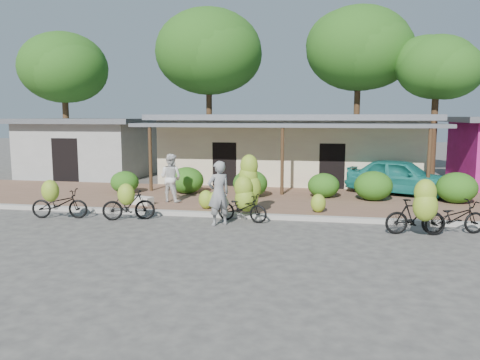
{
  "coord_description": "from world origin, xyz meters",
  "views": [
    {
      "loc": [
        1.7,
        -12.65,
        3.28
      ],
      "look_at": [
        -1.04,
        2.3,
        1.2
      ],
      "focal_mm": 35.0,
      "sensor_mm": 36.0,
      "label": 1
    }
  ],
  "objects_px": {
    "sack_far": "(143,201)",
    "tree_near_right": "(433,66)",
    "tree_back_left": "(61,66)",
    "vendor": "(219,193)",
    "bike_right": "(419,211)",
    "bike_far_right": "(455,218)",
    "sack_near": "(214,201)",
    "tree_center_right": "(355,47)",
    "bike_far_left": "(58,202)",
    "bike_center": "(246,194)",
    "bystander": "(171,178)",
    "tree_far_center": "(206,50)",
    "bike_left": "(128,203)",
    "teal_van": "(400,177)"
  },
  "relations": [
    {
      "from": "tree_far_center",
      "to": "bike_center",
      "type": "xyz_separation_m",
      "value": [
        4.93,
        -14.34,
        -6.48
      ]
    },
    {
      "from": "sack_far",
      "to": "bike_center",
      "type": "bearing_deg",
      "value": -17.28
    },
    {
      "from": "tree_far_center",
      "to": "tree_center_right",
      "type": "height_order",
      "value": "tree_far_center"
    },
    {
      "from": "sack_far",
      "to": "tree_near_right",
      "type": "bearing_deg",
      "value": 43.91
    },
    {
      "from": "bike_center",
      "to": "bike_far_right",
      "type": "relative_size",
      "value": 1.07
    },
    {
      "from": "bike_far_right",
      "to": "tree_back_left",
      "type": "bearing_deg",
      "value": 37.37
    },
    {
      "from": "bike_center",
      "to": "tree_center_right",
      "type": "bearing_deg",
      "value": -1.25
    },
    {
      "from": "bike_left",
      "to": "vendor",
      "type": "height_order",
      "value": "vendor"
    },
    {
      "from": "tree_near_right",
      "to": "bike_right",
      "type": "bearing_deg",
      "value": -102.28
    },
    {
      "from": "tree_back_left",
      "to": "bike_left",
      "type": "xyz_separation_m",
      "value": [
        9.33,
        -12.18,
        -5.62
      ]
    },
    {
      "from": "bike_left",
      "to": "teal_van",
      "type": "distance_m",
      "value": 10.93
    },
    {
      "from": "tree_back_left",
      "to": "bike_far_left",
      "type": "relative_size",
      "value": 4.31
    },
    {
      "from": "sack_far",
      "to": "bike_far_left",
      "type": "bearing_deg",
      "value": -131.22
    },
    {
      "from": "tree_far_center",
      "to": "bike_right",
      "type": "height_order",
      "value": "tree_far_center"
    },
    {
      "from": "tree_back_left",
      "to": "tree_far_center",
      "type": "distance_m",
      "value": 8.62
    },
    {
      "from": "vendor",
      "to": "tree_near_right",
      "type": "bearing_deg",
      "value": -159.29
    },
    {
      "from": "tree_center_right",
      "to": "bike_far_left",
      "type": "relative_size",
      "value": 5.13
    },
    {
      "from": "tree_center_right",
      "to": "tree_near_right",
      "type": "height_order",
      "value": "tree_center_right"
    },
    {
      "from": "vendor",
      "to": "bike_far_left",
      "type": "bearing_deg",
      "value": -36.09
    },
    {
      "from": "bike_left",
      "to": "bike_far_right",
      "type": "bearing_deg",
      "value": -108.5
    },
    {
      "from": "bike_right",
      "to": "teal_van",
      "type": "height_order",
      "value": "bike_right"
    },
    {
      "from": "tree_back_left",
      "to": "tree_near_right",
      "type": "height_order",
      "value": "tree_back_left"
    },
    {
      "from": "tree_back_left",
      "to": "vendor",
      "type": "distance_m",
      "value": 18.1
    },
    {
      "from": "tree_far_center",
      "to": "tree_center_right",
      "type": "bearing_deg",
      "value": 3.18
    },
    {
      "from": "bystander",
      "to": "bike_center",
      "type": "bearing_deg",
      "value": 162.11
    },
    {
      "from": "bike_left",
      "to": "vendor",
      "type": "distance_m",
      "value": 2.96
    },
    {
      "from": "tree_back_left",
      "to": "teal_van",
      "type": "relative_size",
      "value": 1.91
    },
    {
      "from": "bike_left",
      "to": "bike_center",
      "type": "height_order",
      "value": "bike_center"
    },
    {
      "from": "tree_center_right",
      "to": "bike_far_left",
      "type": "height_order",
      "value": "tree_center_right"
    },
    {
      "from": "tree_back_left",
      "to": "bystander",
      "type": "xyz_separation_m",
      "value": [
        9.78,
        -9.37,
        -5.18
      ]
    },
    {
      "from": "tree_center_right",
      "to": "sack_far",
      "type": "bearing_deg",
      "value": -120.62
    },
    {
      "from": "bike_far_left",
      "to": "vendor",
      "type": "relative_size",
      "value": 0.96
    },
    {
      "from": "bike_center",
      "to": "bike_far_right",
      "type": "distance_m",
      "value": 6.12
    },
    {
      "from": "tree_back_left",
      "to": "bike_far_right",
      "type": "distance_m",
      "value": 23.25
    },
    {
      "from": "tree_center_right",
      "to": "vendor",
      "type": "distance_m",
      "value": 17.63
    },
    {
      "from": "tree_far_center",
      "to": "vendor",
      "type": "xyz_separation_m",
      "value": [
        4.26,
        -15.25,
        -6.32
      ]
    },
    {
      "from": "vendor",
      "to": "tree_far_center",
      "type": "bearing_deg",
      "value": -111.23
    },
    {
      "from": "sack_near",
      "to": "vendor",
      "type": "bearing_deg",
      "value": -73.03
    },
    {
      "from": "tree_center_right",
      "to": "vendor",
      "type": "xyz_separation_m",
      "value": [
        -4.74,
        -15.75,
        -6.35
      ]
    },
    {
      "from": "tree_center_right",
      "to": "bystander",
      "type": "relative_size",
      "value": 5.43
    },
    {
      "from": "sack_near",
      "to": "teal_van",
      "type": "bearing_deg",
      "value": 27.55
    },
    {
      "from": "tree_far_center",
      "to": "tree_near_right",
      "type": "height_order",
      "value": "tree_far_center"
    },
    {
      "from": "bike_far_left",
      "to": "bike_center",
      "type": "height_order",
      "value": "bike_center"
    },
    {
      "from": "bike_far_right",
      "to": "bike_center",
      "type": "bearing_deg",
      "value": 62.33
    },
    {
      "from": "bike_right",
      "to": "bystander",
      "type": "distance_m",
      "value": 8.76
    },
    {
      "from": "bike_far_left",
      "to": "vendor",
      "type": "xyz_separation_m",
      "value": [
        5.25,
        0.07,
        0.43
      ]
    },
    {
      "from": "bike_center",
      "to": "tree_near_right",
      "type": "bearing_deg",
      "value": -18.07
    },
    {
      "from": "bike_center",
      "to": "bike_right",
      "type": "relative_size",
      "value": 1.2
    },
    {
      "from": "bike_far_left",
      "to": "bystander",
      "type": "xyz_separation_m",
      "value": [
        2.78,
        2.95,
        0.46
      ]
    },
    {
      "from": "tree_near_right",
      "to": "bike_left",
      "type": "distance_m",
      "value": 18.78
    }
  ]
}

